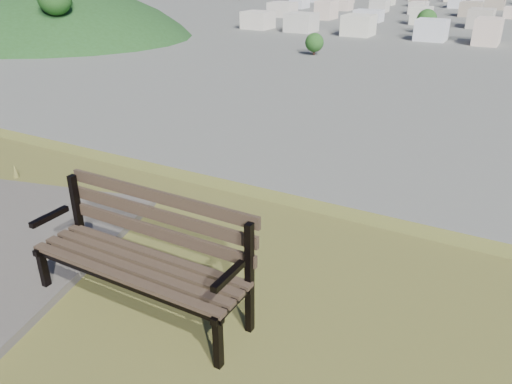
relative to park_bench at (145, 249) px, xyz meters
The scene contains 3 objects.
park_bench is the anchor object (origin of this frame).
green_wooded_hill 227.77m from the park_bench, 141.88° to the left, with size 154.92×123.94×77.46m.
city_trees 319.02m from the park_bench, 94.67° to the left, with size 406.52×387.20×9.98m.
Camera 1 is at (2.01, -0.92, 27.71)m, focal length 35.00 mm.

